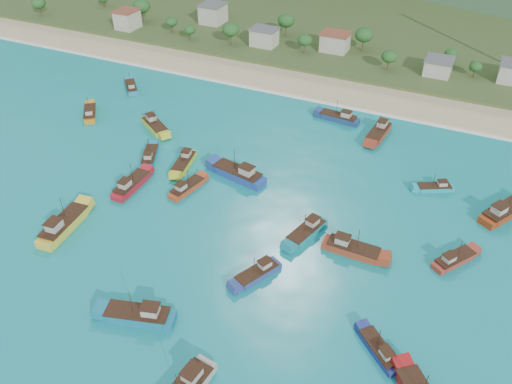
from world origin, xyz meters
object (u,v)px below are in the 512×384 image
at_px(boat_17, 131,185).
at_px(boat_20, 155,126).
at_px(boat_30, 352,249).
at_px(boat_31, 150,157).
at_px(boat_13, 64,225).
at_px(boat_2, 379,133).
at_px(boat_0, 238,174).
at_px(boat_21, 184,163).
at_px(boat_12, 454,260).
at_px(boat_10, 339,118).
at_px(boat_5, 187,188).
at_px(boat_22, 379,350).
at_px(boat_29, 131,87).
at_px(boat_18, 257,274).
at_px(boat_16, 90,114).
at_px(boat_9, 503,212).
at_px(boat_7, 435,188).
at_px(boat_1, 139,316).
at_px(boat_27, 307,232).

height_order(boat_17, boat_20, boat_20).
xyz_separation_m(boat_30, boat_31, (-53.66, 11.33, -0.17)).
height_order(boat_13, boat_17, boat_13).
bearing_deg(boat_2, boat_0, 57.96).
distance_m(boat_0, boat_30, 33.32).
relative_size(boat_2, boat_21, 1.15).
relative_size(boat_0, boat_12, 1.49).
relative_size(boat_12, boat_31, 0.93).
distance_m(boat_10, boat_12, 56.36).
bearing_deg(boat_5, boat_22, -14.03).
height_order(boat_20, boat_30, boat_30).
relative_size(boat_5, boat_29, 1.09).
bearing_deg(boat_17, boat_18, -19.54).
distance_m(boat_5, boat_21, 10.17).
bearing_deg(boat_31, boat_16, 132.74).
distance_m(boat_9, boat_16, 106.89).
distance_m(boat_12, boat_30, 18.83).
height_order(boat_2, boat_20, boat_2).
xyz_separation_m(boat_2, boat_7, (17.02, -18.05, -0.38)).
distance_m(boat_9, boat_31, 80.24).
bearing_deg(boat_9, boat_2, 177.42).
height_order(boat_1, boat_30, boat_1).
xyz_separation_m(boat_10, boat_16, (-63.65, -26.28, -0.11)).
bearing_deg(boat_31, boat_13, -116.67).
distance_m(boat_2, boat_18, 58.90).
bearing_deg(boat_1, boat_17, 22.26).
distance_m(boat_13, boat_18, 40.98).
bearing_deg(boat_5, boat_29, 150.49).
distance_m(boat_0, boat_16, 51.57).
height_order(boat_5, boat_21, boat_21).
height_order(boat_16, boat_27, boat_27).
relative_size(boat_12, boat_30, 0.82).
bearing_deg(boat_12, boat_0, -154.02).
height_order(boat_0, boat_5, boat_0).
bearing_deg(boat_21, boat_31, -3.96).
distance_m(boat_1, boat_21, 45.72).
height_order(boat_22, boat_30, boat_30).
bearing_deg(boat_9, boat_0, -137.50).
relative_size(boat_13, boat_29, 1.47).
relative_size(boat_1, boat_12, 1.34).
height_order(boat_0, boat_13, boat_0).
bearing_deg(boat_10, boat_5, 159.61).
bearing_deg(boat_7, boat_21, 77.95).
distance_m(boat_7, boat_27, 33.36).
xyz_separation_m(boat_9, boat_18, (-39.42, -36.95, -0.31)).
bearing_deg(boat_27, boat_20, -7.58).
height_order(boat_16, boat_21, boat_21).
relative_size(boat_27, boat_30, 0.97).
relative_size(boat_2, boat_5, 1.23).
bearing_deg(boat_9, boat_31, -139.29).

